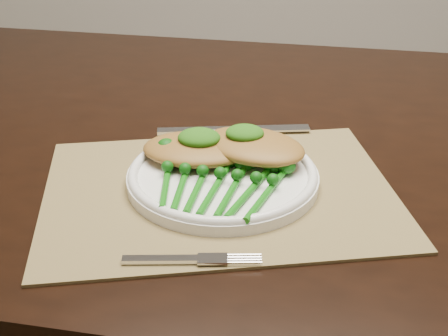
# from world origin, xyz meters

# --- Properties ---
(dining_table) EXTENTS (1.70, 1.08, 0.75)m
(dining_table) POSITION_xyz_m (-0.09, -0.08, 0.38)
(dining_table) COLOR black
(dining_table) RESTS_ON ground
(placemat) EXTENTS (0.49, 0.40, 0.00)m
(placemat) POSITION_xyz_m (-0.19, -0.26, 0.75)
(placemat) COLOR olive
(placemat) RESTS_ON dining_table
(dinner_plate) EXTENTS (0.24, 0.24, 0.02)m
(dinner_plate) POSITION_xyz_m (-0.19, -0.24, 0.76)
(dinner_plate) COLOR white
(dinner_plate) RESTS_ON placemat
(knife) EXTENTS (0.23, 0.05, 0.01)m
(knife) POSITION_xyz_m (-0.21, -0.09, 0.76)
(knife) COLOR silver
(knife) RESTS_ON placemat
(fork) EXTENTS (0.15, 0.03, 0.00)m
(fork) POSITION_xyz_m (-0.20, -0.41, 0.76)
(fork) COLOR silver
(fork) RESTS_ON placemat
(chicken_fillet_left) EXTENTS (0.14, 0.10, 0.03)m
(chicken_fillet_left) POSITION_xyz_m (-0.23, -0.20, 0.78)
(chicken_fillet_left) COLOR olive
(chicken_fillet_left) RESTS_ON dinner_plate
(chicken_fillet_right) EXTENTS (0.17, 0.15, 0.03)m
(chicken_fillet_right) POSITION_xyz_m (-0.15, -0.20, 0.79)
(chicken_fillet_right) COLOR olive
(chicken_fillet_right) RESTS_ON dinner_plate
(pesto_dollop_left) EXTENTS (0.06, 0.05, 0.02)m
(pesto_dollop_left) POSITION_xyz_m (-0.22, -0.20, 0.80)
(pesto_dollop_left) COLOR #17480A
(pesto_dollop_left) RESTS_ON chicken_fillet_left
(pesto_dollop_right) EXTENTS (0.05, 0.04, 0.02)m
(pesto_dollop_right) POSITION_xyz_m (-0.16, -0.19, 0.80)
(pesto_dollop_right) COLOR #17480A
(pesto_dollop_right) RESTS_ON chicken_fillet_right
(broccolini_bundle) EXTENTS (0.17, 0.19, 0.04)m
(broccolini_bundle) POSITION_xyz_m (-0.20, -0.28, 0.77)
(broccolini_bundle) COLOR #10630D
(broccolini_bundle) RESTS_ON dinner_plate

